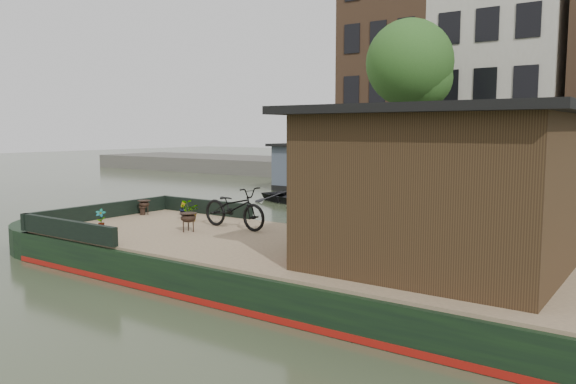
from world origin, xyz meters
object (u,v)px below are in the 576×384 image
Objects in this scene: potted_plant_a at (101,219)px; brazier_rear at (144,207)px; cabin at (438,187)px; bicycle at (234,208)px; brazier_front at (188,222)px; dinghy at (296,194)px.

potted_plant_a is 1.99m from brazier_rear.
cabin is 4.82m from bicycle.
potted_plant_a is (-2.31, -1.64, -0.24)m from bicycle.
cabin is at bearing -95.68° from bicycle.
cabin reaches higher than brazier_front.
brazier_front is (-5.22, -0.09, -1.03)m from cabin.
dinghy is at bearing 111.53° from brazier_front.
bicycle is 4.09× the size of potted_plant_a.
dinghy is at bearing 134.17° from cabin.
cabin reaches higher than brazier_rear.
cabin is 1.23× the size of dinghy.
dinghy is at bearing 100.42° from potted_plant_a.
cabin is at bearing 0.96° from brazier_front.
cabin is at bearing -6.93° from brazier_rear.
brazier_rear is (-0.78, 1.83, -0.03)m from potted_plant_a.
cabin is 9.59× the size of potted_plant_a.
cabin reaches higher than dinghy.
brazier_front reaches higher than dinghy.
brazier_rear is 8.24m from dinghy.
brazier_rear is at bearing 173.07° from cabin.
bicycle is 9.36m from dinghy.
dinghy is (-4.15, 8.35, -0.76)m from bicycle.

